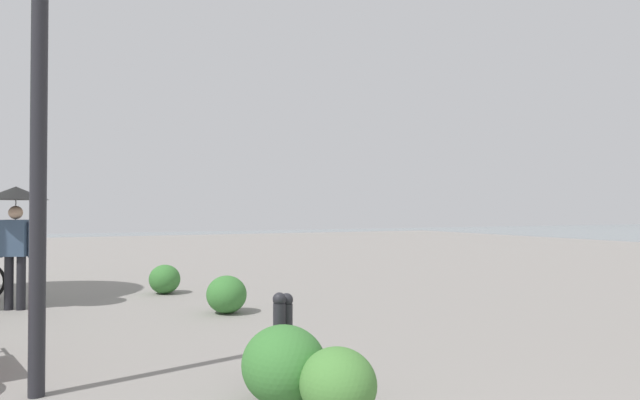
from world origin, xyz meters
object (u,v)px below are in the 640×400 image
object	(u,v)px
pedestrian	(16,212)
lamppost	(39,86)
bollard_near	(279,335)
bollard_mid	(286,334)

from	to	relation	value
pedestrian	lamppost	bearing A→B (deg)	-175.13
bollard_near	lamppost	bearing A→B (deg)	74.95
pedestrian	bollard_near	bearing A→B (deg)	-155.57
pedestrian	bollard_mid	distance (m)	6.13
lamppost	pedestrian	distance (m)	5.07
lamppost	bollard_mid	distance (m)	3.20
bollard_near	pedestrian	bearing A→B (deg)	24.43
lamppost	pedestrian	xyz separation A→B (m)	(4.93, 0.42, -1.14)
bollard_near	bollard_mid	distance (m)	0.11
lamppost	bollard_near	bearing A→B (deg)	-105.05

